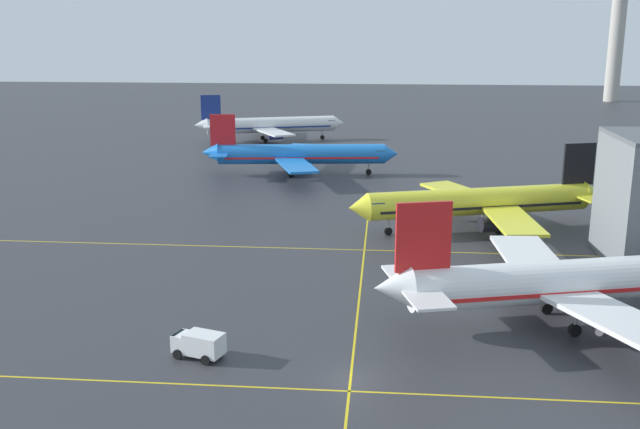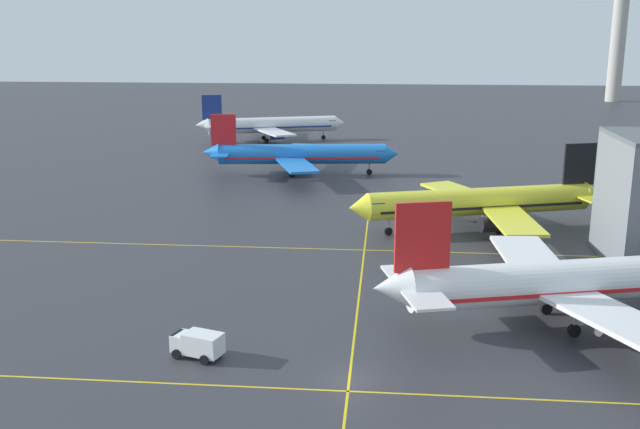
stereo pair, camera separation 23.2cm
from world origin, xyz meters
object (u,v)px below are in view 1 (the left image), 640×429
at_px(airliner_far_left_stand, 270,125).
at_px(control_tower, 617,30).
at_px(airliner_second_row, 482,202).
at_px(airliner_front_gate, 579,281).
at_px(airliner_third_row, 299,154).
at_px(service_truck_red_van, 198,344).

distance_m(airliner_far_left_stand, control_tower, 152.04).
height_order(airliner_second_row, airliner_far_left_stand, airliner_second_row).
relative_size(airliner_front_gate, airliner_third_row, 1.06).
xyz_separation_m(airliner_far_left_stand, control_tower, (106.95, 106.00, 21.02)).
xyz_separation_m(airliner_second_row, airliner_far_left_stand, (-39.41, 74.21, -0.01)).
relative_size(airliner_second_row, airliner_far_left_stand, 1.01).
relative_size(airliner_third_row, service_truck_red_van, 7.84).
xyz_separation_m(airliner_front_gate, airliner_far_left_stand, (-43.98, 105.39, -0.27)).
distance_m(airliner_front_gate, control_tower, 221.54).
distance_m(airliner_third_row, airliner_far_left_stand, 41.41).
height_order(airliner_front_gate, airliner_second_row, airliner_front_gate).
relative_size(airliner_front_gate, airliner_second_row, 1.08).
bearing_deg(airliner_front_gate, control_tower, 73.41).
distance_m(airliner_front_gate, airliner_second_row, 31.52).
bearing_deg(airliner_far_left_stand, airliner_second_row, -62.03).
relative_size(airliner_front_gate, control_tower, 0.86).
bearing_deg(control_tower, service_truck_red_van, -113.16).
height_order(airliner_third_row, airliner_far_left_stand, airliner_far_left_stand).
xyz_separation_m(airliner_front_gate, airliner_second_row, (-4.57, 31.19, -0.25)).
bearing_deg(airliner_second_row, airliner_third_row, 129.04).
distance_m(airliner_second_row, airliner_far_left_stand, 84.02).
height_order(airliner_front_gate, control_tower, control_tower).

